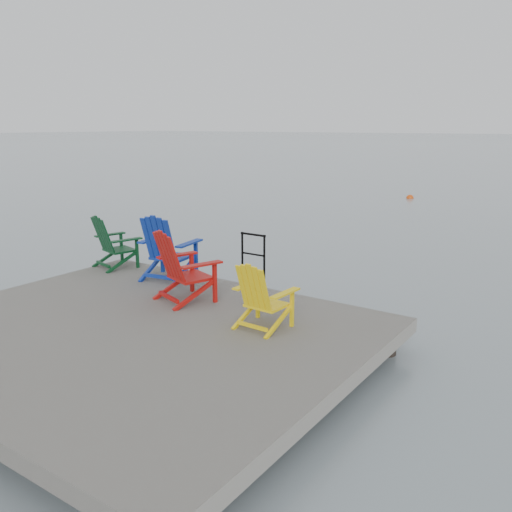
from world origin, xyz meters
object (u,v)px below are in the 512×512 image
Objects in this scene: handrail at (253,255)px; chair_green at (113,242)px; chair_red at (182,266)px; buoy_a at (410,198)px; chair_yellow at (262,295)px; chair_blue at (166,247)px.

chair_green is (-2.86, -0.48, -0.05)m from handrail.
buoy_a is (-2.44, 17.25, -1.05)m from chair_red.
chair_green reaches higher than chair_yellow.
buoy_a is at bearing 105.60° from chair_yellow.
chair_yellow is at bearing 0.34° from chair_green.
buoy_a is (-2.88, 16.02, -1.04)m from handrail.
chair_green is at bearing -178.53° from chair_red.
buoy_a is (-1.41, 16.52, -1.07)m from chair_blue.
chair_yellow is (4.04, -1.02, -0.04)m from chair_green.
chair_red is 1.21× the size of chair_yellow.
handrail is 0.91× the size of chair_green.
handrail is at bearing 23.89° from chair_green.
chair_blue reaches higher than chair_yellow.
chair_red is at bearing 173.36° from chair_yellow.
buoy_a is at bearing 100.20° from handrail.
buoy_a is at bearing 85.43° from chair_blue.
chair_yellow is (1.62, -0.26, -0.10)m from chair_red.
handrail is at bearing 130.79° from chair_yellow.
chair_red is at bearing -110.03° from handrail.
chair_blue is at bearing -85.11° from buoy_a.
chair_red reaches higher than chair_yellow.
handrail is 1.00× the size of chair_yellow.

